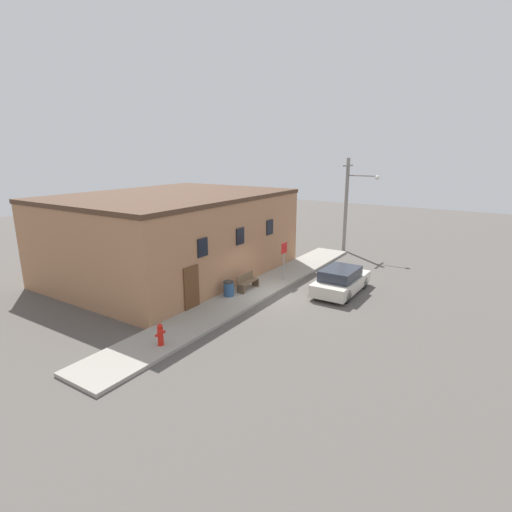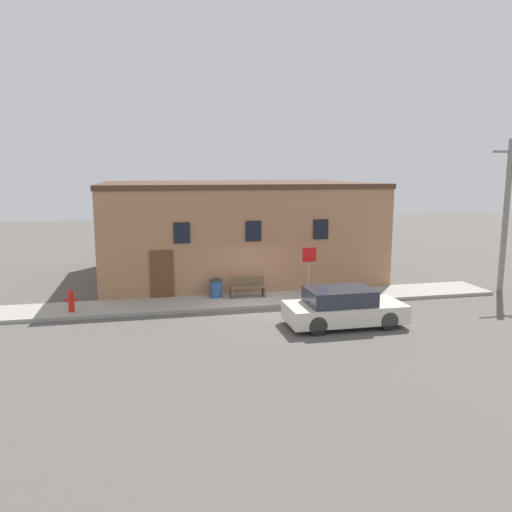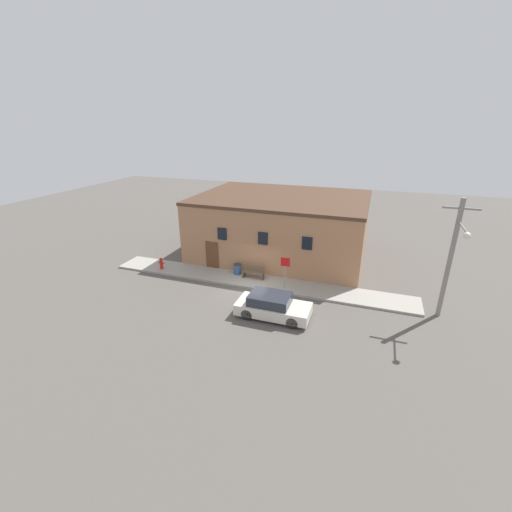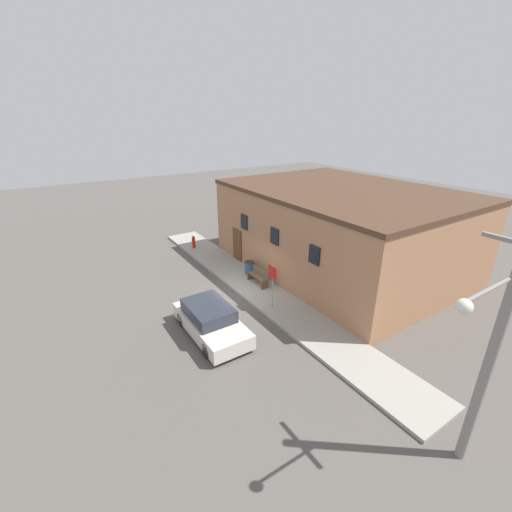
# 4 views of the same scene
# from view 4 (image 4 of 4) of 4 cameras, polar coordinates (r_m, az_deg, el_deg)

# --- Properties ---
(ground_plane) EXTENTS (80.00, 80.00, 0.00)m
(ground_plane) POSITION_cam_4_polar(r_m,az_deg,el_deg) (18.50, -3.06, -6.42)
(ground_plane) COLOR #56514C
(sidewalk) EXTENTS (21.58, 2.28, 0.15)m
(sidewalk) POSITION_cam_4_polar(r_m,az_deg,el_deg) (18.99, -0.09, -5.32)
(sidewalk) COLOR #9E998E
(sidewalk) RESTS_ON ground
(brick_building) EXTENTS (13.52, 10.05, 4.96)m
(brick_building) POSITION_cam_4_polar(r_m,az_deg,el_deg) (21.62, 13.89, 4.47)
(brick_building) COLOR #A87551
(brick_building) RESTS_ON ground
(fire_hydrant) EXTENTS (0.48, 0.23, 0.89)m
(fire_hydrant) POSITION_cam_4_polar(r_m,az_deg,el_deg) (24.62, -10.35, 2.32)
(fire_hydrant) COLOR red
(fire_hydrant) RESTS_ON sidewalk
(stop_sign) EXTENTS (0.61, 0.06, 2.21)m
(stop_sign) POSITION_cam_4_polar(r_m,az_deg,el_deg) (16.36, 2.78, -3.86)
(stop_sign) COLOR gray
(stop_sign) RESTS_ON sidewalk
(bench) EXTENTS (1.50, 0.44, 0.87)m
(bench) POSITION_cam_4_polar(r_m,az_deg,el_deg) (19.13, 0.39, -3.43)
(bench) COLOR brown
(bench) RESTS_ON sidewalk
(trash_bin) EXTENTS (0.56, 0.56, 0.78)m
(trash_bin) POSITION_cam_4_polar(r_m,az_deg,el_deg) (20.28, -1.08, -1.96)
(trash_bin) COLOR #2D517F
(trash_bin) RESTS_ON sidewalk
(utility_pole) EXTENTS (1.80, 2.48, 6.94)m
(utility_pole) POSITION_cam_4_polar(r_m,az_deg,el_deg) (10.16, 34.55, -12.58)
(utility_pole) COLOR gray
(utility_pole) RESTS_ON ground
(parked_car) EXTENTS (4.25, 1.88, 1.39)m
(parked_car) POSITION_cam_4_polar(r_m,az_deg,el_deg) (15.23, -7.59, -10.62)
(parked_car) COLOR black
(parked_car) RESTS_ON ground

